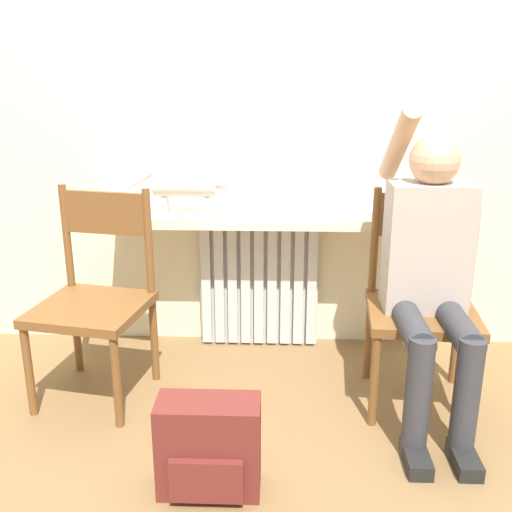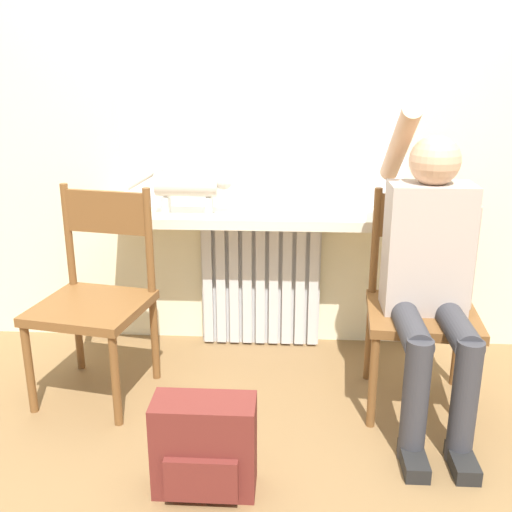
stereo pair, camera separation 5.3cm
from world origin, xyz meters
TOP-DOWN VIEW (x-y plane):
  - ground_plane at (0.00, 0.00)m, footprint 12.00×12.00m
  - wall_with_window at (0.00, 1.23)m, footprint 7.00×0.06m
  - radiator at (-0.00, 1.15)m, footprint 0.62×0.08m
  - windowsill at (0.00, 1.06)m, footprint 1.48×0.28m
  - window_glass at (0.00, 1.20)m, footprint 1.43×0.01m
  - chair_left at (-0.71, 0.62)m, footprint 0.53×0.53m
  - chair_right at (0.72, 0.62)m, footprint 0.49×0.49m
  - person at (0.72, 0.50)m, footprint 0.36×0.96m
  - cat at (-0.34, 1.03)m, footprint 0.53×0.13m
  - backpack at (-0.14, -0.04)m, footprint 0.36×0.20m

SIDE VIEW (x-z plane):
  - ground_plane at x=0.00m, z-range 0.00..0.00m
  - backpack at x=-0.14m, z-range 0.00..0.35m
  - radiator at x=0.00m, z-range 0.00..0.69m
  - chair_left at x=-0.71m, z-range 0.01..0.94m
  - chair_right at x=0.72m, z-range 0.01..0.94m
  - person at x=0.72m, z-range 0.00..1.32m
  - windowsill at x=0.00m, z-range 0.69..0.74m
  - cat at x=-0.34m, z-range 0.77..1.01m
  - window_glass at x=0.00m, z-range 0.74..1.95m
  - wall_with_window at x=0.00m, z-range 0.00..2.70m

